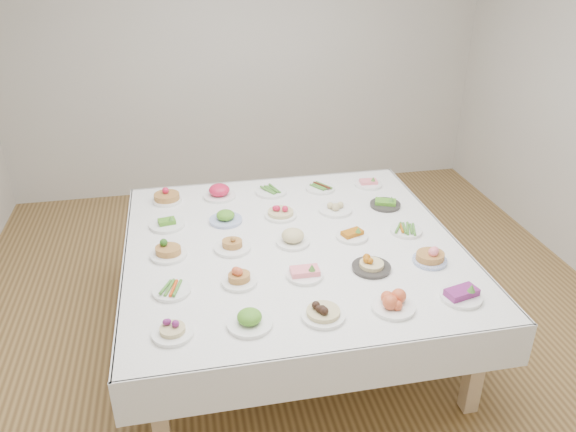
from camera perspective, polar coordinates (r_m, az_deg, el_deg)
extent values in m
plane|color=olive|center=(4.29, 0.68, -10.36)|extent=(5.00, 5.00, 0.00)
cube|color=beige|center=(5.99, -4.39, 15.47)|extent=(5.00, 0.02, 2.80)
cube|color=white|center=(3.75, 0.45, -3.21)|extent=(2.18, 2.18, 0.06)
cube|color=white|center=(4.75, -2.23, 2.21)|extent=(2.20, 0.01, 0.28)
cube|color=white|center=(2.96, 4.90, -15.61)|extent=(2.20, 0.02, 0.28)
cube|color=white|center=(4.14, 15.40, -2.90)|extent=(0.02, 2.20, 0.28)
cube|color=white|center=(3.77, -16.07, -6.18)|extent=(0.02, 2.20, 0.28)
cube|color=tan|center=(3.21, -12.97, -18.78)|extent=(0.09, 0.09, 0.69)
cube|color=tan|center=(3.57, 18.52, -14.11)|extent=(0.09, 0.09, 0.69)
cube|color=tan|center=(4.67, -12.89, -2.65)|extent=(0.09, 0.09, 0.69)
cube|color=tan|center=(4.92, 8.67, -0.60)|extent=(0.09, 0.09, 0.69)
cylinder|color=white|center=(3.01, -11.60, -11.62)|extent=(0.21, 0.21, 0.02)
cylinder|color=white|center=(3.02, -3.91, -10.90)|extent=(0.24, 0.24, 0.02)
cylinder|color=white|center=(3.07, 3.59, -10.10)|extent=(0.24, 0.24, 0.02)
cylinder|color=white|center=(3.18, 10.62, -9.13)|extent=(0.24, 0.24, 0.02)
cylinder|color=white|center=(3.35, 17.15, -7.91)|extent=(0.23, 0.23, 0.02)
cylinder|color=white|center=(3.32, -11.72, -7.48)|extent=(0.22, 0.22, 0.02)
cylinder|color=white|center=(3.34, -4.96, -6.72)|extent=(0.21, 0.21, 0.02)
cylinder|color=white|center=(3.39, 1.71, -6.06)|extent=(0.22, 0.22, 0.02)
cylinder|color=#2E2B28|center=(3.49, 8.45, -5.26)|extent=(0.24, 0.24, 0.02)
cylinder|color=#4C66B2|center=(3.64, 14.18, -4.47)|extent=(0.21, 0.21, 0.02)
cylinder|color=white|center=(3.67, -12.02, -3.90)|extent=(0.23, 0.23, 0.02)
cylinder|color=white|center=(3.68, -5.66, -3.27)|extent=(0.24, 0.24, 0.02)
cylinder|color=white|center=(3.73, 0.49, -2.71)|extent=(0.22, 0.22, 0.02)
cylinder|color=white|center=(3.82, 6.52, -2.10)|extent=(0.21, 0.21, 0.02)
cylinder|color=white|center=(3.95, 11.88, -1.52)|extent=(0.21, 0.21, 0.02)
cylinder|color=white|center=(4.03, -12.16, -0.92)|extent=(0.24, 0.24, 0.02)
cylinder|color=#4C66B2|center=(4.02, -6.34, -0.48)|extent=(0.23, 0.23, 0.02)
cylinder|color=white|center=(4.07, -0.75, 0.03)|extent=(0.23, 0.23, 0.02)
cylinder|color=white|center=(4.16, 4.82, 0.57)|extent=(0.24, 0.24, 0.02)
cylinder|color=#2E2B28|center=(4.28, 9.85, 1.09)|extent=(0.22, 0.22, 0.02)
cylinder|color=white|center=(4.39, -12.17, 1.53)|extent=(0.21, 0.21, 0.02)
cylinder|color=white|center=(4.39, -6.96, 2.00)|extent=(0.24, 0.24, 0.02)
cylinder|color=white|center=(4.43, -1.72, 2.44)|extent=(0.24, 0.24, 0.02)
cylinder|color=white|center=(4.50, 3.30, 2.79)|extent=(0.23, 0.23, 0.02)
cylinder|color=white|center=(4.61, 8.15, 3.17)|extent=(0.22, 0.22, 0.02)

